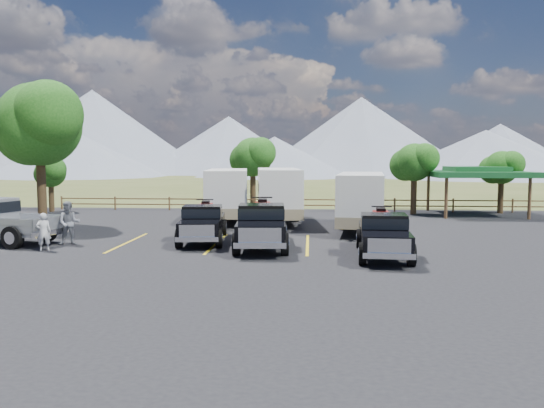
# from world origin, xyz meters

# --- Properties ---
(ground) EXTENTS (320.00, 320.00, 0.00)m
(ground) POSITION_xyz_m (0.00, 0.00, 0.00)
(ground) COLOR #404E21
(ground) RESTS_ON ground
(asphalt_lot) EXTENTS (44.00, 34.00, 0.04)m
(asphalt_lot) POSITION_xyz_m (0.00, 3.00, 0.02)
(asphalt_lot) COLOR black
(asphalt_lot) RESTS_ON ground
(stall_lines) EXTENTS (12.12, 5.50, 0.01)m
(stall_lines) POSITION_xyz_m (0.00, 4.00, 0.04)
(stall_lines) COLOR gold
(stall_lines) RESTS_ON asphalt_lot
(tree_big_nw) EXTENTS (5.54, 5.18, 7.84)m
(tree_big_nw) POSITION_xyz_m (-12.55, 9.03, 5.60)
(tree_big_nw) COLOR black
(tree_big_nw) RESTS_ON ground
(tree_ne_a) EXTENTS (3.11, 2.92, 4.76)m
(tree_ne_a) POSITION_xyz_m (8.97, 17.01, 3.48)
(tree_ne_a) COLOR black
(tree_ne_a) RESTS_ON ground
(tree_ne_b) EXTENTS (2.77, 2.59, 4.27)m
(tree_ne_b) POSITION_xyz_m (14.98, 18.01, 3.13)
(tree_ne_b) COLOR black
(tree_ne_b) RESTS_ON ground
(tree_north) EXTENTS (3.46, 3.24, 5.25)m
(tree_north) POSITION_xyz_m (-2.03, 19.02, 3.83)
(tree_north) COLOR black
(tree_north) RESTS_ON ground
(tree_nw_small) EXTENTS (2.59, 2.43, 3.85)m
(tree_nw_small) POSITION_xyz_m (-16.02, 17.01, 2.78)
(tree_nw_small) COLOR black
(tree_nw_small) RESTS_ON ground
(rail_fence) EXTENTS (36.12, 0.12, 1.00)m
(rail_fence) POSITION_xyz_m (2.00, 18.50, 0.61)
(rail_fence) COLOR brown
(rail_fence) RESTS_ON ground
(pavilion) EXTENTS (6.20, 6.20, 3.22)m
(pavilion) POSITION_xyz_m (13.00, 17.00, 2.79)
(pavilion) COLOR brown
(pavilion) RESTS_ON ground
(mountain_range) EXTENTS (209.00, 71.00, 20.00)m
(mountain_range) POSITION_xyz_m (-7.63, 105.98, 7.87)
(mountain_range) COLOR slate
(mountain_range) RESTS_ON ground
(rig_left) EXTENTS (2.39, 5.63, 1.83)m
(rig_left) POSITION_xyz_m (-2.72, 4.65, 0.92)
(rig_left) COLOR black
(rig_left) RESTS_ON asphalt_lot
(rig_center) EXTENTS (2.48, 6.22, 2.04)m
(rig_center) POSITION_xyz_m (0.07, 3.34, 1.02)
(rig_center) COLOR black
(rig_center) RESTS_ON asphalt_lot
(rig_right) EXTENTS (2.21, 5.58, 1.83)m
(rig_right) POSITION_xyz_m (4.91, 1.56, 0.92)
(rig_right) COLOR black
(rig_right) RESTS_ON asphalt_lot
(trailer_left) EXTENTS (3.11, 8.89, 3.07)m
(trailer_left) POSITION_xyz_m (-2.76, 12.11, 1.65)
(trailer_left) COLOR silver
(trailer_left) RESTS_ON asphalt_lot
(trailer_center) EXTENTS (3.08, 9.04, 3.12)m
(trailer_center) POSITION_xyz_m (0.26, 11.87, 1.68)
(trailer_center) COLOR silver
(trailer_center) RESTS_ON asphalt_lot
(trailer_right) EXTENTS (2.98, 8.57, 2.96)m
(trailer_right) POSITION_xyz_m (4.72, 8.62, 1.59)
(trailer_right) COLOR silver
(trailer_right) RESTS_ON asphalt_lot
(person_a) EXTENTS (0.67, 0.59, 1.55)m
(person_a) POSITION_xyz_m (-8.64, 1.67, 0.82)
(person_a) COLOR #BCBCBC
(person_a) RESTS_ON asphalt_lot
(person_b) EXTENTS (1.09, 0.96, 1.89)m
(person_b) POSITION_xyz_m (-8.31, 3.25, 0.98)
(person_b) COLOR slate
(person_b) RESTS_ON asphalt_lot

